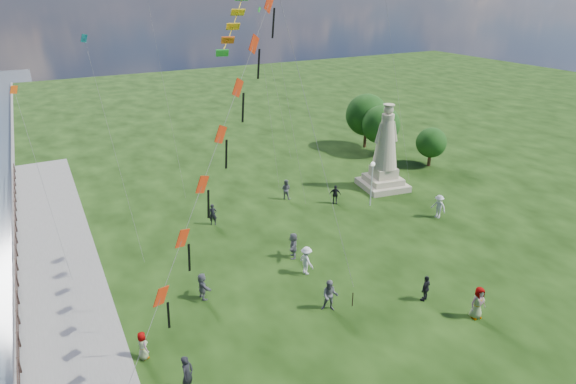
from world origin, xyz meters
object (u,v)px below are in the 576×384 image
person_0 (187,374)px  person_10 (143,346)px  lamppost (372,174)px  person_7 (286,189)px  person_8 (439,206)px  person_9 (335,194)px  statue (385,157)px  person_6 (213,215)px  person_5 (202,286)px  person_4 (478,303)px  person_2 (306,260)px  person_1 (330,296)px  person_11 (293,245)px  person_3 (426,288)px

person_0 → person_10: (-1.31, 3.07, -0.20)m
lamppost → person_7: 7.41m
person_8 → person_9: bearing=-149.8°
statue → person_6: (-16.07, 0.21, -2.04)m
person_9 → person_6: bearing=-154.3°
person_5 → person_10: size_ratio=1.10×
person_4 → person_6: size_ratio=1.14×
person_2 → person_8: bearing=-88.1°
statue → person_7: bearing=176.5°
person_0 → person_1: bearing=-30.2°
person_1 → person_6: person_1 is taller
person_7 → person_10: bearing=88.0°
lamppost → person_0: bearing=-147.5°
person_4 → person_5: 15.41m
person_6 → person_5: bearing=-88.5°
statue → person_6: 16.20m
person_7 → person_8: size_ratio=0.92×
person_1 → person_4: person_4 is taller
statue → person_9: size_ratio=4.71×
person_6 → person_10: bearing=-98.4°
person_8 → person_11: size_ratio=1.06×
person_0 → person_10: bearing=70.0°
lamppost → person_8: 5.75m
statue → person_0: 27.26m
statue → person_7: (-8.90, 1.91, -2.00)m
person_6 → person_10: 14.47m
person_4 → person_8: bearing=62.4°
lamppost → person_6: lamppost is taller
person_8 → person_9: size_ratio=1.18×
person_1 → person_10: bearing=-150.9°
person_4 → person_11: bearing=126.5°
person_3 → statue: bearing=-141.7°
lamppost → person_5: (-16.51, -5.90, -1.94)m
person_11 → lamppost: bearing=141.6°
lamppost → person_9: bearing=143.2°
person_2 → person_3: 7.35m
person_0 → person_2: (9.51, 5.88, -0.02)m
person_4 → person_11: size_ratio=1.06×
person_0 → statue: bearing=-9.9°
statue → person_3: statue is taller
person_0 → person_3: bearing=-42.4°
person_0 → person_8: 24.05m
person_6 → person_10: size_ratio=1.11×
person_2 → person_9: bearing=-49.6°
person_0 → person_11: bearing=-3.7°
statue → person_0: statue is taller
statue → person_6: size_ratio=4.54×
person_8 → person_11: 12.95m
person_11 → person_8: bearing=117.4°
person_10 → person_8: bearing=-93.6°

